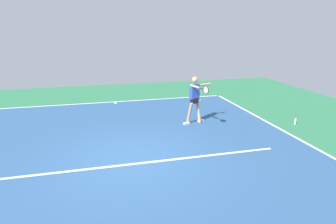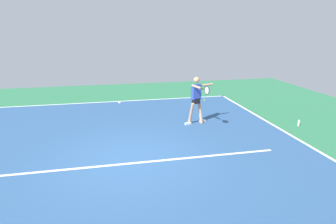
{
  "view_description": "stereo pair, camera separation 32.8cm",
  "coord_description": "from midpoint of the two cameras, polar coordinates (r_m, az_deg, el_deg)",
  "views": [
    {
      "loc": [
        0.8,
        7.15,
        3.49
      ],
      "look_at": [
        -1.34,
        -1.29,
        0.9
      ],
      "focal_mm": 30.5,
      "sensor_mm": 36.0,
      "label": 1
    },
    {
      "loc": [
        0.48,
        7.22,
        3.49
      ],
      "look_at": [
        -1.34,
        -1.29,
        0.9
      ],
      "focal_mm": 30.5,
      "sensor_mm": 36.0,
      "label": 2
    }
  ],
  "objects": [
    {
      "name": "water_bottle",
      "position": [
        11.62,
        23.35,
        -1.74
      ],
      "size": [
        0.07,
        0.07,
        0.22
      ],
      "primitive_type": "cylinder",
      "color": "white",
      "rests_on": "ground_plane"
    },
    {
      "name": "tennis_ball_by_sideline",
      "position": [
        14.19,
        5.86,
        2.39
      ],
      "size": [
        0.07,
        0.07,
        0.07
      ],
      "primitive_type": "sphere",
      "color": "yellow",
      "rests_on": "ground_plane"
    },
    {
      "name": "court_line_service",
      "position": [
        7.78,
        -8.11,
        -10.25
      ],
      "size": [
        8.24,
        0.1,
        0.01
      ],
      "primitive_type": "cube",
      "color": "white",
      "rests_on": "ground_plane"
    },
    {
      "name": "court_line_sideline_left",
      "position": [
        10.04,
        24.42,
        -5.31
      ],
      "size": [
        0.1,
        13.18,
        0.01
      ],
      "primitive_type": "cube",
      "color": "white",
      "rests_on": "ground_plane"
    },
    {
      "name": "tennis_player",
      "position": [
        10.58,
        4.55,
        3.03
      ],
      "size": [
        1.14,
        1.29,
        1.78
      ],
      "rotation": [
        0.0,
        0.0,
        0.27
      ],
      "color": "tan",
      "rests_on": "ground_plane"
    },
    {
      "name": "ground_plane",
      "position": [
        8.01,
        -8.32,
        -9.44
      ],
      "size": [
        22.01,
        22.01,
        0.0
      ],
      "primitive_type": "plane",
      "color": "#2D754C"
    },
    {
      "name": "court_surface",
      "position": [
        8.01,
        -8.32,
        -9.43
      ],
      "size": [
        10.99,
        13.18,
        0.0
      ],
      "primitive_type": "cube",
      "color": "#2D5484",
      "rests_on": "ground_plane"
    },
    {
      "name": "court_line_centre_mark",
      "position": [
        13.98,
        -11.15,
        1.81
      ],
      "size": [
        0.1,
        0.3,
        0.01
      ],
      "primitive_type": "cube",
      "color": "white",
      "rests_on": "ground_plane"
    },
    {
      "name": "court_line_baseline_near",
      "position": [
        14.18,
        -11.2,
        2.01
      ],
      "size": [
        10.99,
        0.1,
        0.01
      ],
      "primitive_type": "cube",
      "color": "white",
      "rests_on": "ground_plane"
    }
  ]
}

